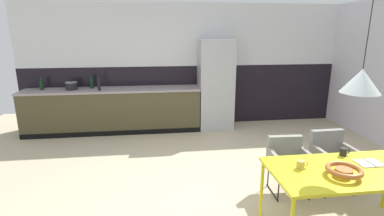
% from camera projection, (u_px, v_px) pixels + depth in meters
% --- Properties ---
extents(ground_plane, '(9.14, 9.14, 0.00)m').
position_uv_depth(ground_plane, '(216.00, 201.00, 3.64)').
color(ground_plane, '#C3B390').
extents(back_wall_splashback_dark, '(7.03, 0.12, 1.32)m').
position_uv_depth(back_wall_splashback_dark, '(187.00, 95.00, 6.58)').
color(back_wall_splashback_dark, black).
rests_on(back_wall_splashback_dark, ground).
extents(back_wall_panel_upper, '(7.03, 0.12, 1.32)m').
position_uv_depth(back_wall_panel_upper, '(187.00, 35.00, 6.24)').
color(back_wall_panel_upper, silver).
rests_on(back_wall_panel_upper, back_wall_splashback_dark).
extents(kitchen_counter, '(3.59, 0.63, 0.91)m').
position_uv_depth(kitchen_counter, '(114.00, 110.00, 6.09)').
color(kitchen_counter, '#4A4429').
rests_on(kitchen_counter, ground).
extents(refrigerator_column, '(0.72, 0.60, 1.89)m').
position_uv_depth(refrigerator_column, '(215.00, 85.00, 6.23)').
color(refrigerator_column, '#ADAFB2').
rests_on(refrigerator_column, ground).
extents(dining_table, '(1.61, 0.80, 0.73)m').
position_uv_depth(dining_table, '(350.00, 173.00, 2.91)').
color(dining_table, yellow).
rests_on(dining_table, ground).
extents(armchair_head_of_table, '(0.51, 0.49, 0.72)m').
position_uv_depth(armchair_head_of_table, '(288.00, 157.00, 3.79)').
color(armchair_head_of_table, gray).
rests_on(armchair_head_of_table, ground).
extents(armchair_near_window, '(0.50, 0.48, 0.77)m').
position_uv_depth(armchair_near_window, '(331.00, 152.00, 3.86)').
color(armchair_near_window, gray).
rests_on(armchair_near_window, ground).
extents(fruit_bowl, '(0.34, 0.34, 0.08)m').
position_uv_depth(fruit_bowl, '(344.00, 171.00, 2.76)').
color(fruit_bowl, '#B2662D').
rests_on(fruit_bowl, dining_table).
extents(open_book, '(0.25, 0.19, 0.02)m').
position_uv_depth(open_book, '(369.00, 163.00, 3.02)').
color(open_book, white).
rests_on(open_book, dining_table).
extents(mug_wide_latte, '(0.11, 0.07, 0.09)m').
position_uv_depth(mug_wide_latte, '(344.00, 152.00, 3.21)').
color(mug_wide_latte, black).
rests_on(mug_wide_latte, dining_table).
extents(mug_dark_espresso, '(0.12, 0.08, 0.08)m').
position_uv_depth(mug_dark_espresso, '(301.00, 164.00, 2.91)').
color(mug_dark_espresso, gold).
rests_on(mug_dark_espresso, dining_table).
extents(cooking_pot, '(0.24, 0.24, 0.18)m').
position_uv_depth(cooking_pot, '(71.00, 86.00, 5.88)').
color(cooking_pot, black).
rests_on(cooking_pot, kitchen_counter).
extents(bottle_wine_green, '(0.07, 0.07, 0.25)m').
position_uv_depth(bottle_wine_green, '(42.00, 85.00, 5.86)').
color(bottle_wine_green, '#0F3319').
rests_on(bottle_wine_green, kitchen_counter).
extents(bottle_spice_small, '(0.07, 0.07, 0.28)m').
position_uv_depth(bottle_spice_small, '(92.00, 83.00, 6.01)').
color(bottle_spice_small, '#0F3319').
rests_on(bottle_spice_small, kitchen_counter).
extents(bottle_oil_tall, '(0.06, 0.06, 0.30)m').
position_uv_depth(bottle_oil_tall, '(99.00, 84.00, 5.78)').
color(bottle_oil_tall, black).
rests_on(bottle_oil_tall, kitchen_counter).
extents(pendant_lamp_over_table_near, '(0.35, 0.35, 1.09)m').
position_uv_depth(pendant_lamp_over_table_near, '(361.00, 81.00, 2.71)').
color(pendant_lamp_over_table_near, black).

